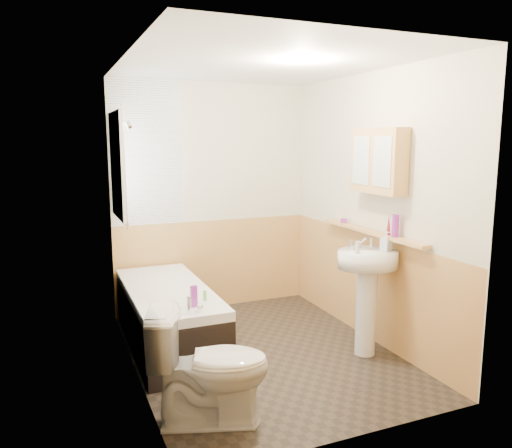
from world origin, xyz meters
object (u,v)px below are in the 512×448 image
object	(u,v)px
toilet	(210,367)
pine_shelf	(371,232)
bathtub	(168,315)
sink	(367,281)
medicine_cabinet	(378,161)

from	to	relation	value
toilet	pine_shelf	distance (m)	2.06
bathtub	toilet	bearing A→B (deg)	-91.26
bathtub	pine_shelf	xyz separation A→B (m)	(1.77, -0.60, 0.76)
bathtub	sink	distance (m)	1.83
bathtub	sink	xyz separation A→B (m)	(1.57, -0.85, 0.38)
pine_shelf	medicine_cabinet	size ratio (longest dim) A/B	2.35
pine_shelf	medicine_cabinet	xyz separation A→B (m)	(-0.03, -0.11, 0.65)
medicine_cabinet	pine_shelf	bearing A→B (deg)	76.00
toilet	sink	bearing A→B (deg)	-53.35
medicine_cabinet	sink	bearing A→B (deg)	-140.79
sink	medicine_cabinet	distance (m)	1.06
bathtub	medicine_cabinet	distance (m)	2.35
pine_shelf	medicine_cabinet	bearing A→B (deg)	-104.00
sink	pine_shelf	distance (m)	0.50
toilet	sink	distance (m)	1.70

